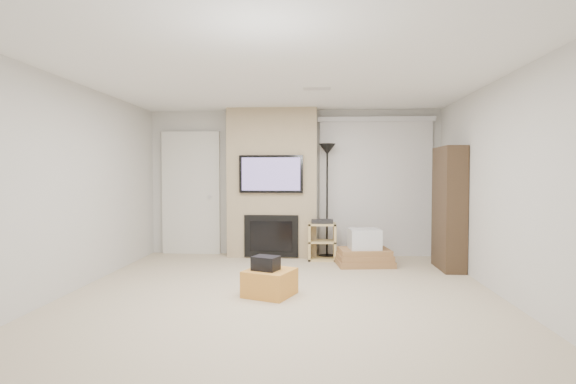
# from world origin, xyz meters

# --- Properties ---
(floor) EXTENTS (5.00, 5.50, 0.00)m
(floor) POSITION_xyz_m (0.00, 0.00, 0.00)
(floor) COLOR beige
(floor) RESTS_ON ground
(ceiling) EXTENTS (5.00, 5.50, 0.00)m
(ceiling) POSITION_xyz_m (0.00, 0.00, 2.50)
(ceiling) COLOR white
(ceiling) RESTS_ON wall_back
(wall_back) EXTENTS (5.00, 0.00, 2.50)m
(wall_back) POSITION_xyz_m (0.00, 2.75, 1.25)
(wall_back) COLOR silver
(wall_back) RESTS_ON ground
(wall_front) EXTENTS (5.00, 0.00, 2.50)m
(wall_front) POSITION_xyz_m (0.00, -2.75, 1.25)
(wall_front) COLOR silver
(wall_front) RESTS_ON ground
(wall_left) EXTENTS (0.00, 5.50, 2.50)m
(wall_left) POSITION_xyz_m (-2.50, 0.00, 1.25)
(wall_left) COLOR silver
(wall_left) RESTS_ON ground
(wall_right) EXTENTS (0.00, 5.50, 2.50)m
(wall_right) POSITION_xyz_m (2.50, 0.00, 1.25)
(wall_right) COLOR silver
(wall_right) RESTS_ON ground
(hvac_vent) EXTENTS (0.35, 0.18, 0.01)m
(hvac_vent) POSITION_xyz_m (0.40, 0.80, 2.50)
(hvac_vent) COLOR silver
(hvac_vent) RESTS_ON ceiling
(ottoman) EXTENTS (0.65, 0.65, 0.30)m
(ottoman) POSITION_xyz_m (-0.14, 0.06, 0.15)
(ottoman) COLOR gold
(ottoman) RESTS_ON floor
(black_bag) EXTENTS (0.34, 0.31, 0.16)m
(black_bag) POSITION_xyz_m (-0.18, 0.04, 0.38)
(black_bag) COLOR black
(black_bag) RESTS_ON ottoman
(fireplace_wall) EXTENTS (1.50, 0.47, 2.50)m
(fireplace_wall) POSITION_xyz_m (-0.35, 2.54, 1.24)
(fireplace_wall) COLOR tan
(fireplace_wall) RESTS_ON floor
(entry_door) EXTENTS (1.02, 0.11, 2.14)m
(entry_door) POSITION_xyz_m (-1.80, 2.71, 1.05)
(entry_door) COLOR silver
(entry_door) RESTS_ON floor
(vertical_blinds) EXTENTS (1.98, 0.10, 2.37)m
(vertical_blinds) POSITION_xyz_m (1.40, 2.70, 1.27)
(vertical_blinds) COLOR silver
(vertical_blinds) RESTS_ON floor
(floor_lamp) EXTENTS (0.28, 0.28, 1.91)m
(floor_lamp) POSITION_xyz_m (0.58, 2.50, 1.50)
(floor_lamp) COLOR black
(floor_lamp) RESTS_ON floor
(av_stand) EXTENTS (0.45, 0.38, 0.66)m
(av_stand) POSITION_xyz_m (0.49, 2.27, 0.35)
(av_stand) COLOR #D8BA75
(av_stand) RESTS_ON floor
(box_stack) EXTENTS (0.90, 0.72, 0.56)m
(box_stack) POSITION_xyz_m (1.13, 1.87, 0.21)
(box_stack) COLOR #9B6D42
(box_stack) RESTS_ON floor
(bookshelf) EXTENTS (0.30, 0.80, 1.80)m
(bookshelf) POSITION_xyz_m (2.34, 1.67, 0.90)
(bookshelf) COLOR #372719
(bookshelf) RESTS_ON floor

